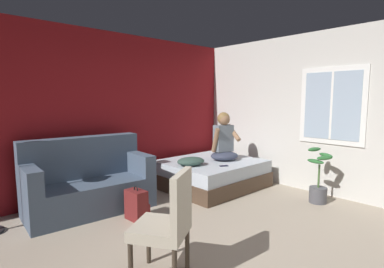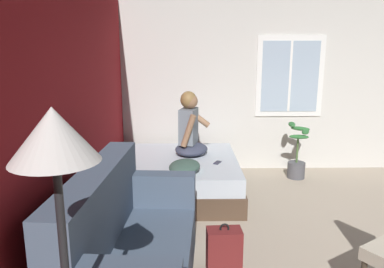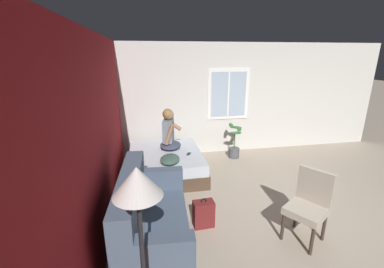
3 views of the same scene
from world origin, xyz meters
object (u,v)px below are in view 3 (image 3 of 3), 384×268
at_px(person_seated, 169,133).
at_px(potted_plant, 234,146).
at_px(cell_phone, 189,154).
at_px(couch, 150,222).
at_px(floor_lamp, 139,202).
at_px(side_chair, 309,203).
at_px(throw_pillow, 170,159).
at_px(backpack, 203,214).
at_px(bed, 166,163).

distance_m(person_seated, potted_plant, 1.73).
bearing_deg(cell_phone, couch, 91.77).
relative_size(cell_phone, floor_lamp, 0.08).
distance_m(side_chair, throw_pillow, 2.45).
bearing_deg(backpack, couch, 112.54).
xyz_separation_m(throw_pillow, cell_phone, (0.36, -0.42, -0.07)).
height_order(couch, throw_pillow, couch).
bearing_deg(cell_phone, throw_pillow, 65.82).
xyz_separation_m(bed, side_chair, (-2.33, -1.71, 0.30)).
bearing_deg(floor_lamp, couch, -3.31).
bearing_deg(floor_lamp, potted_plant, -29.03).
bearing_deg(floor_lamp, bed, -7.74).
height_order(throw_pillow, cell_phone, throw_pillow).
xyz_separation_m(side_chair, backpack, (0.51, 1.32, -0.34)).
distance_m(bed, backpack, 1.87).
height_order(bed, backpack, bed).
relative_size(person_seated, cell_phone, 6.08).
bearing_deg(bed, cell_phone, -111.31).
distance_m(backpack, throw_pillow, 1.38).
bearing_deg(person_seated, backpack, -172.36).
relative_size(bed, throw_pillow, 3.58).
bearing_deg(cell_phone, floor_lamp, 98.89).
distance_m(throw_pillow, floor_lamp, 2.97).
bearing_deg(couch, bed, -10.16).
xyz_separation_m(person_seated, floor_lamp, (-3.54, 0.57, 0.59)).
bearing_deg(person_seated, bed, 151.11).
bearing_deg(throw_pillow, backpack, -164.93).
bearing_deg(cell_phone, potted_plant, -123.67).
bearing_deg(bed, potted_plant, -71.23).
distance_m(person_seated, throw_pillow, 0.81).
bearing_deg(couch, throw_pillow, -14.91).
bearing_deg(backpack, cell_phone, -2.56).
distance_m(couch, potted_plant, 3.45).
distance_m(person_seated, cell_phone, 0.63).
bearing_deg(couch, cell_phone, -23.30).
bearing_deg(couch, person_seated, -11.99).
height_order(backpack, potted_plant, potted_plant).
height_order(throw_pillow, floor_lamp, floor_lamp).
distance_m(side_chair, cell_phone, 2.49).
height_order(side_chair, throw_pillow, side_chair).
height_order(couch, potted_plant, couch).
bearing_deg(couch, floor_lamp, 176.69).
distance_m(couch, throw_pillow, 1.67).
relative_size(couch, cell_phone, 12.17).
distance_m(side_chair, backpack, 1.45).
xyz_separation_m(bed, floor_lamp, (-3.34, 0.45, 1.19)).
xyz_separation_m(backpack, cell_phone, (1.65, -0.07, 0.29)).
height_order(backpack, floor_lamp, floor_lamp).
height_order(cell_phone, floor_lamp, floor_lamp).
distance_m(couch, side_chair, 2.10).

